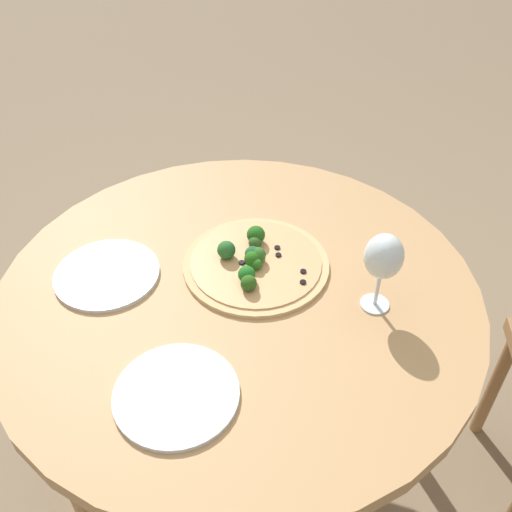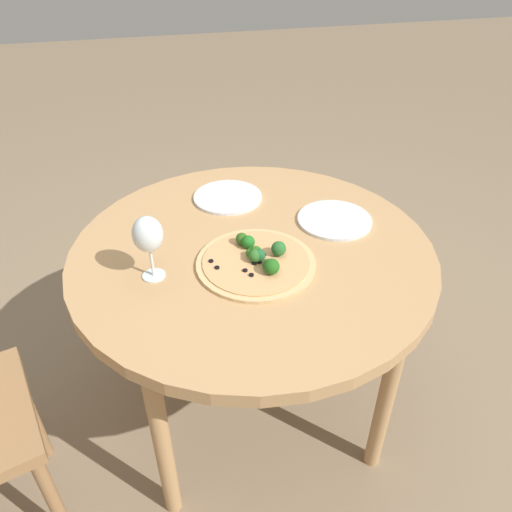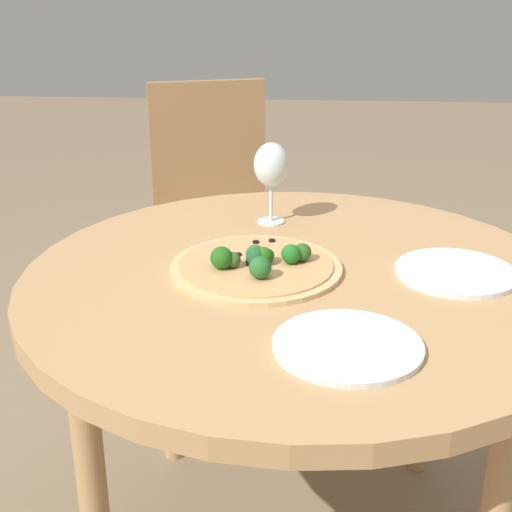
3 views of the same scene
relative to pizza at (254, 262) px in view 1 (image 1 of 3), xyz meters
name	(u,v)px [view 1 (image 1 of 3)]	position (x,y,z in m)	size (l,w,h in m)	color
ground_plane	(243,454)	(0.08, 0.00, -0.72)	(12.00, 12.00, 0.00)	#847056
dining_table	(239,308)	(0.08, 0.00, -0.08)	(1.07, 1.07, 0.71)	tan
pizza	(254,262)	(0.00, 0.00, 0.00)	(0.34, 0.34, 0.06)	tan
wine_glass	(384,258)	(0.01, 0.29, 0.12)	(0.08, 0.08, 0.19)	silver
plate_near	(107,274)	(0.16, -0.29, -0.01)	(0.24, 0.24, 0.01)	silver
plate_far	(176,394)	(0.39, 0.01, -0.01)	(0.23, 0.23, 0.01)	silver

